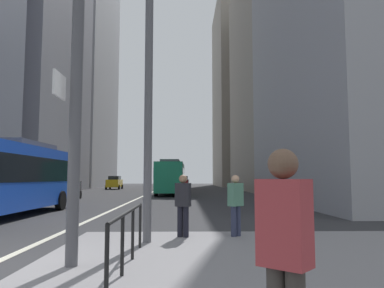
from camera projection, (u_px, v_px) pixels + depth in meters
ground_plane at (131, 201)px, 26.54m from camera, size 160.00×160.00×0.00m
median_island at (294, 283)px, 5.75m from camera, size 9.00×10.00×0.15m
lane_centre_line at (146, 195)px, 36.49m from camera, size 0.20×80.00×0.01m
office_tower_left_mid at (28, 35)px, 46.80m from camera, size 11.31×19.58×39.28m
office_tower_left_far at (82, 67)px, 71.39m from camera, size 10.30×22.22×46.01m
office_tower_right_mid at (280, 78)px, 51.09m from camera, size 11.30×21.59×30.82m
office_tower_right_far at (248, 94)px, 77.40m from camera, size 13.13×21.71×38.17m
city_bus_blue_oncoming at (4, 175)px, 15.92m from camera, size 2.83×11.62×3.40m
city_bus_red_receding at (171, 176)px, 37.61m from camera, size 2.82×11.58×3.40m
car_oncoming_mid at (114, 182)px, 54.58m from camera, size 2.06×4.24×1.94m
car_receding_near at (183, 182)px, 56.69m from camera, size 2.15×4.14×1.94m
car_receding_far at (181, 182)px, 54.50m from camera, size 2.08×4.17×1.94m
car_oncoming_far at (64, 187)px, 28.83m from camera, size 2.19×4.24×1.94m
street_lamp_post at (149, 36)px, 9.40m from camera, size 5.50×0.32×8.00m
pedestrian_railing at (128, 226)px, 6.54m from camera, size 0.06×3.66×0.98m
pedestrian_waiting at (285, 250)px, 2.85m from camera, size 0.44×0.43×1.78m
pedestrian_walking at (183, 202)px, 9.81m from camera, size 0.44×0.35×1.63m
pedestrian_far at (236, 202)px, 9.95m from camera, size 0.45×0.42×1.63m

